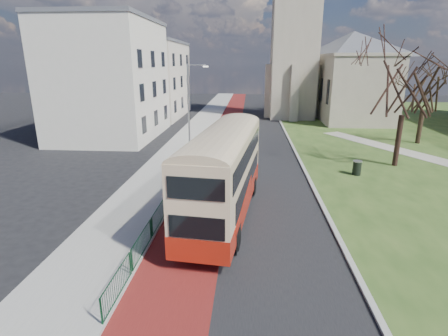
# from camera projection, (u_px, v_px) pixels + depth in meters

# --- Properties ---
(ground) EXTENTS (160.00, 160.00, 0.00)m
(ground) POSITION_uv_depth(u_px,v_px,m) (217.00, 222.00, 18.76)
(ground) COLOR black
(ground) RESTS_ON ground
(road_carriageway) EXTENTS (9.00, 120.00, 0.01)m
(road_carriageway) POSITION_uv_depth(u_px,v_px,m) (248.00, 142.00, 37.75)
(road_carriageway) COLOR black
(road_carriageway) RESTS_ON ground
(bus_lane) EXTENTS (3.40, 120.00, 0.01)m
(bus_lane) POSITION_uv_depth(u_px,v_px,m) (223.00, 142.00, 37.93)
(bus_lane) COLOR #591414
(bus_lane) RESTS_ON ground
(pavement_west) EXTENTS (4.00, 120.00, 0.12)m
(pavement_west) POSITION_uv_depth(u_px,v_px,m) (188.00, 141.00, 38.18)
(pavement_west) COLOR gray
(pavement_west) RESTS_ON ground
(kerb_west) EXTENTS (0.25, 120.00, 0.13)m
(kerb_west) POSITION_uv_depth(u_px,v_px,m) (206.00, 141.00, 38.04)
(kerb_west) COLOR #999993
(kerb_west) RESTS_ON ground
(kerb_east) EXTENTS (0.25, 80.00, 0.13)m
(kerb_east) POSITION_uv_depth(u_px,v_px,m) (289.00, 138.00, 39.32)
(kerb_east) COLOR #999993
(kerb_east) RESTS_ON ground
(pedestrian_railing) EXTENTS (0.07, 24.00, 1.12)m
(pedestrian_railing) POSITION_uv_depth(u_px,v_px,m) (177.00, 186.00, 22.62)
(pedestrian_railing) COLOR #0D3A1F
(pedestrian_railing) RESTS_ON ground
(gothic_church) EXTENTS (16.38, 18.00, 40.00)m
(gothic_church) POSITION_uv_depth(u_px,v_px,m) (327.00, 27.00, 50.35)
(gothic_church) COLOR gray
(gothic_church) RESTS_ON ground
(street_block_near) EXTENTS (10.30, 14.30, 13.00)m
(street_block_near) POSITION_uv_depth(u_px,v_px,m) (110.00, 79.00, 38.85)
(street_block_near) COLOR silver
(street_block_near) RESTS_ON ground
(street_block_far) EXTENTS (10.30, 16.30, 11.50)m
(street_block_far) POSITION_uv_depth(u_px,v_px,m) (150.00, 79.00, 54.34)
(street_block_far) COLOR beige
(street_block_far) RESTS_ON ground
(streetlamp) EXTENTS (2.13, 0.18, 8.00)m
(streetlamp) POSITION_uv_depth(u_px,v_px,m) (190.00, 101.00, 34.92)
(streetlamp) COLOR gray
(streetlamp) RESTS_ON pavement_west
(bus) EXTENTS (3.94, 11.67, 4.79)m
(bus) POSITION_uv_depth(u_px,v_px,m) (224.00, 170.00, 18.72)
(bus) COLOR #9B1C0E
(bus) RESTS_ON ground
(winter_tree_near) EXTENTS (7.94, 7.94, 10.75)m
(winter_tree_near) POSITION_uv_depth(u_px,v_px,m) (408.00, 73.00, 26.88)
(winter_tree_near) COLOR black
(winter_tree_near) RESTS_ON grass_green
(winter_tree_far) EXTENTS (7.69, 7.69, 8.67)m
(winter_tree_far) POSITION_uv_depth(u_px,v_px,m) (427.00, 85.00, 35.32)
(winter_tree_far) COLOR #2E2017
(winter_tree_far) RESTS_ON grass_green
(litter_bin) EXTENTS (0.88, 0.88, 1.10)m
(litter_bin) POSITION_uv_depth(u_px,v_px,m) (357.00, 168.00, 26.44)
(litter_bin) COLOR black
(litter_bin) RESTS_ON grass_green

